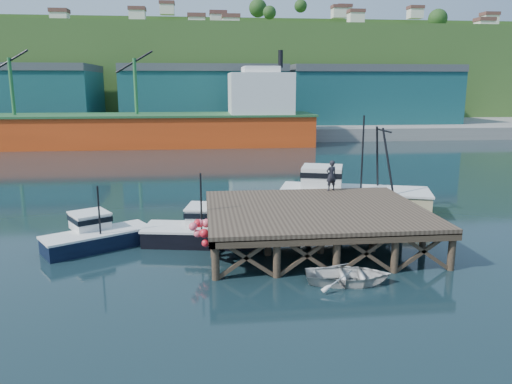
{
  "coord_description": "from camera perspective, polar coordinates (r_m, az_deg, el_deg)",
  "views": [
    {
      "loc": [
        -0.69,
        -26.48,
        8.84
      ],
      "look_at": [
        2.4,
        2.0,
        2.66
      ],
      "focal_mm": 35.0,
      "sensor_mm": 36.0,
      "label": 1
    }
  ],
  "objects": [
    {
      "name": "warehouse_right",
      "position": [
        96.52,
        12.56,
        10.51
      ],
      "size": [
        30.0,
        16.0,
        9.0
      ],
      "primitive_type": "cube",
      "color": "#194D52",
      "rests_on": "far_quay"
    },
    {
      "name": "warehouse_mid",
      "position": [
        91.51,
        -5.86,
        10.66
      ],
      "size": [
        28.0,
        16.0,
        9.0
      ],
      "primitive_type": "cube",
      "color": "#194D52",
      "rests_on": "far_quay"
    },
    {
      "name": "far_quay",
      "position": [
        96.8,
        -5.82,
        7.48
      ],
      "size": [
        160.0,
        40.0,
        2.0
      ],
      "primitive_type": "cube",
      "color": "gray",
      "rests_on": "ground"
    },
    {
      "name": "cargo_ship",
      "position": [
        75.09,
        -12.23,
        7.69
      ],
      "size": [
        55.5,
        10.0,
        13.75
      ],
      "color": "#E14415",
      "rests_on": "ground"
    },
    {
      "name": "ground",
      "position": [
        27.93,
        -4.49,
        -6.31
      ],
      "size": [
        300.0,
        300.0,
        0.0
      ],
      "primitive_type": "plane",
      "color": "black",
      "rests_on": "ground"
    },
    {
      "name": "dinghy",
      "position": [
        23.25,
        10.48,
        -9.32
      ],
      "size": [
        4.2,
        3.26,
        0.8
      ],
      "primitive_type": "imported",
      "rotation": [
        0.0,
        0.0,
        1.43
      ],
      "color": "silver",
      "rests_on": "ground"
    },
    {
      "name": "boat_black",
      "position": [
        28.64,
        -5.86,
        -4.25
      ],
      "size": [
        7.11,
        5.9,
        4.18
      ],
      "rotation": [
        0.0,
        0.0,
        -0.18
      ],
      "color": "black",
      "rests_on": "ground"
    },
    {
      "name": "trawler",
      "position": [
        35.33,
        10.82,
        -0.19
      ],
      "size": [
        10.78,
        6.49,
        6.81
      ],
      "rotation": [
        0.0,
        0.0,
        -0.3
      ],
      "color": "#D4C189",
      "rests_on": "ground"
    },
    {
      "name": "wharf",
      "position": [
        27.88,
        6.84,
        -2.23
      ],
      "size": [
        12.0,
        10.0,
        2.62
      ],
      "color": "brown",
      "rests_on": "ground"
    },
    {
      "name": "boat_navy",
      "position": [
        29.07,
        -17.88,
        -4.64
      ],
      "size": [
        6.0,
        4.75,
        3.6
      ],
      "rotation": [
        0.0,
        0.0,
        0.54
      ],
      "color": "black",
      "rests_on": "ground"
    },
    {
      "name": "hillside",
      "position": [
        126.5,
        -6.04,
        13.1
      ],
      "size": [
        220.0,
        50.0,
        22.0
      ],
      "primitive_type": "cube",
      "color": "#2D511E",
      "rests_on": "ground"
    },
    {
      "name": "warehouse_left",
      "position": [
        97.73,
        -27.15,
        9.5
      ],
      "size": [
        32.0,
        16.0,
        9.0
      ],
      "primitive_type": "cube",
      "color": "#194D52",
      "rests_on": "far_quay"
    },
    {
      "name": "dockworker",
      "position": [
        32.47,
        8.59,
        1.87
      ],
      "size": [
        0.82,
        0.65,
        1.96
      ],
      "primitive_type": "imported",
      "rotation": [
        0.0,
        0.0,
        3.42
      ],
      "color": "black",
      "rests_on": "wharf"
    }
  ]
}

